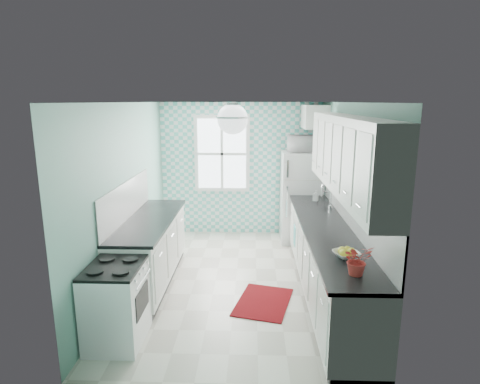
{
  "coord_description": "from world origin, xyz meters",
  "views": [
    {
      "loc": [
        0.23,
        -5.32,
        2.52
      ],
      "look_at": [
        0.05,
        0.25,
        1.25
      ],
      "focal_mm": 30.0,
      "sensor_mm": 36.0,
      "label": 1
    }
  ],
  "objects_px": {
    "ceiling_light": "(232,119)",
    "potted_plant": "(357,260)",
    "microwave": "(303,144)",
    "fridge": "(301,197)",
    "sink": "(317,209)",
    "stove": "(116,303)",
    "fruit_bowl": "(346,254)"
  },
  "relations": [
    {
      "from": "stove",
      "to": "potted_plant",
      "type": "xyz_separation_m",
      "value": [
        2.4,
        -0.32,
        0.65
      ]
    },
    {
      "from": "potted_plant",
      "to": "fruit_bowl",
      "type": "bearing_deg",
      "value": 90.0
    },
    {
      "from": "sink",
      "to": "microwave",
      "type": "xyz_separation_m",
      "value": [
        -0.09,
        1.26,
        0.86
      ]
    },
    {
      "from": "sink",
      "to": "microwave",
      "type": "bearing_deg",
      "value": 95.43
    },
    {
      "from": "ceiling_light",
      "to": "fruit_bowl",
      "type": "xyz_separation_m",
      "value": [
        1.2,
        -0.6,
        -1.35
      ]
    },
    {
      "from": "microwave",
      "to": "sink",
      "type": "bearing_deg",
      "value": 92.06
    },
    {
      "from": "ceiling_light",
      "to": "potted_plant",
      "type": "bearing_deg",
      "value": -40.46
    },
    {
      "from": "fruit_bowl",
      "to": "microwave",
      "type": "bearing_deg",
      "value": 91.62
    },
    {
      "from": "fruit_bowl",
      "to": "fridge",
      "type": "bearing_deg",
      "value": 91.62
    },
    {
      "from": "fridge",
      "to": "potted_plant",
      "type": "bearing_deg",
      "value": -91.18
    },
    {
      "from": "stove",
      "to": "microwave",
      "type": "xyz_separation_m",
      "value": [
        2.31,
        3.29,
        1.34
      ]
    },
    {
      "from": "fridge",
      "to": "potted_plant",
      "type": "xyz_separation_m",
      "value": [
        0.09,
        -3.6,
        0.27
      ]
    },
    {
      "from": "stove",
      "to": "microwave",
      "type": "bearing_deg",
      "value": 53.69
    },
    {
      "from": "fridge",
      "to": "fruit_bowl",
      "type": "distance_m",
      "value": 3.19
    },
    {
      "from": "ceiling_light",
      "to": "fruit_bowl",
      "type": "bearing_deg",
      "value": -26.66
    },
    {
      "from": "fridge",
      "to": "stove",
      "type": "distance_m",
      "value": 4.03
    },
    {
      "from": "potted_plant",
      "to": "microwave",
      "type": "distance_m",
      "value": 3.67
    },
    {
      "from": "fruit_bowl",
      "to": "potted_plant",
      "type": "relative_size",
      "value": 0.89
    },
    {
      "from": "fridge",
      "to": "sink",
      "type": "relative_size",
      "value": 2.99
    },
    {
      "from": "stove",
      "to": "fruit_bowl",
      "type": "xyz_separation_m",
      "value": [
        2.4,
        0.1,
        0.53
      ]
    },
    {
      "from": "ceiling_light",
      "to": "fridge",
      "type": "relative_size",
      "value": 0.21
    },
    {
      "from": "microwave",
      "to": "ceiling_light",
      "type": "bearing_deg",
      "value": 64.54
    },
    {
      "from": "fruit_bowl",
      "to": "sink",
      "type": "bearing_deg",
      "value": 89.89
    },
    {
      "from": "fridge",
      "to": "fruit_bowl",
      "type": "bearing_deg",
      "value": -90.99
    },
    {
      "from": "microwave",
      "to": "fridge",
      "type": "bearing_deg",
      "value": 51.86
    },
    {
      "from": "fridge",
      "to": "microwave",
      "type": "distance_m",
      "value": 0.96
    },
    {
      "from": "sink",
      "to": "potted_plant",
      "type": "xyz_separation_m",
      "value": [
        -0.0,
        -2.34,
        0.16
      ]
    },
    {
      "from": "fridge",
      "to": "potted_plant",
      "type": "distance_m",
      "value": 3.61
    },
    {
      "from": "stove",
      "to": "sink",
      "type": "height_order",
      "value": "sink"
    },
    {
      "from": "potted_plant",
      "to": "microwave",
      "type": "height_order",
      "value": "microwave"
    },
    {
      "from": "fridge",
      "to": "stove",
      "type": "xyz_separation_m",
      "value": [
        -2.31,
        -3.29,
        -0.38
      ]
    },
    {
      "from": "ceiling_light",
      "to": "potted_plant",
      "type": "relative_size",
      "value": 1.2
    }
  ]
}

